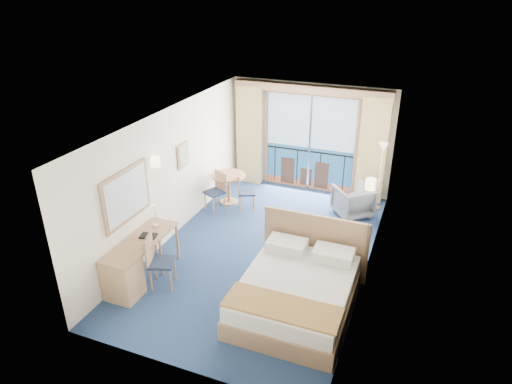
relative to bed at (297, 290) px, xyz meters
name	(u,v)px	position (x,y,z in m)	size (l,w,h in m)	color
floor	(264,251)	(-1.11, 1.40, -0.34)	(6.50, 6.50, 0.00)	navy
room_walls	(264,168)	(-1.11, 1.40, 1.44)	(4.04, 6.54, 2.72)	white
balcony_door	(309,146)	(-1.12, 4.61, 0.81)	(2.36, 0.03, 2.52)	navy
curtain_left	(250,135)	(-2.66, 4.47, 0.94)	(0.65, 0.22, 2.55)	tan
curtain_right	(373,151)	(0.44, 4.47, 0.94)	(0.65, 0.22, 2.55)	tan
pelmet	(311,89)	(-1.11, 4.50, 2.24)	(3.80, 0.25, 0.18)	tan
mirror	(126,196)	(-3.08, -0.10, 1.21)	(0.05, 1.25, 0.95)	tan
wall_print	(183,155)	(-3.08, 1.85, 1.26)	(0.04, 0.42, 0.52)	tan
sconce_left	(155,162)	(-3.05, 0.80, 1.51)	(0.18, 0.18, 0.18)	#FFE7B2
sconce_right	(371,184)	(0.83, 1.25, 1.51)	(0.18, 0.18, 0.18)	#FFE7B2
bed	(297,290)	(0.00, 0.00, 0.00)	(1.91, 2.27, 1.20)	tan
nightstand	(353,263)	(0.69, 1.26, -0.09)	(0.37, 0.35, 0.49)	tan
phone	(355,249)	(0.70, 1.29, 0.19)	(0.16, 0.12, 0.07)	silver
armchair	(353,201)	(0.24, 3.55, 0.02)	(0.76, 0.78, 0.71)	#4D545E
floor_lamp	(382,160)	(0.71, 4.09, 0.89)	(0.22, 0.22, 1.62)	silver
desk	(127,271)	(-2.81, -0.68, 0.10)	(0.57, 1.66, 0.78)	tan
desk_chair	(156,258)	(-2.45, -0.32, 0.22)	(0.55, 0.54, 0.99)	#1E2A46
folder	(148,236)	(-2.76, -0.06, 0.46)	(0.28, 0.21, 0.03)	black
desk_lamp	(155,211)	(-2.82, 0.30, 0.76)	(0.11, 0.11, 0.43)	silver
round_table	(229,181)	(-2.65, 3.11, 0.21)	(0.80, 0.80, 0.72)	tan
table_chair_a	(243,189)	(-2.18, 2.91, 0.17)	(0.52, 0.52, 0.90)	#1E2A46
table_chair_b	(217,188)	(-2.76, 2.72, 0.18)	(0.53, 0.54, 0.92)	#1E2A46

